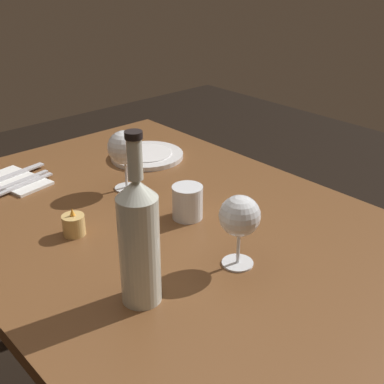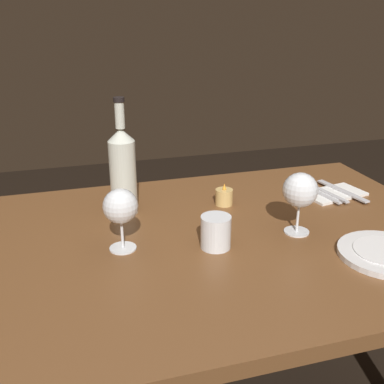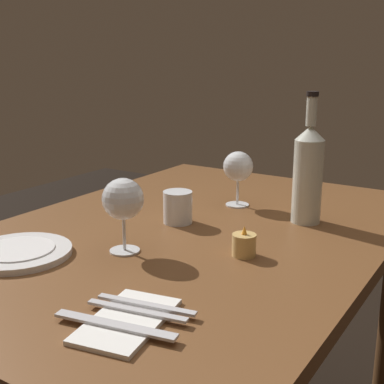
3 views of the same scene
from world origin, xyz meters
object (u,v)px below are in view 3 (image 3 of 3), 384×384
at_px(fork_inner, 137,311).
at_px(table_knife, 115,325).
at_px(folded_napkin, 127,321).
at_px(water_tumbler, 178,208).
at_px(wine_glass_left, 123,201).
at_px(wine_bottle, 308,172).
at_px(wine_glass_right, 239,168).
at_px(votive_candle, 244,246).
at_px(dinner_plate, 19,252).
at_px(fork_outer, 146,305).

bearing_deg(fork_inner, table_knife, -0.00).
bearing_deg(folded_napkin, water_tumbler, -154.90).
distance_m(wine_glass_left, wine_bottle, 0.49).
relative_size(wine_glass_right, wine_bottle, 0.47).
distance_m(water_tumbler, fork_inner, 0.50).
distance_m(wine_bottle, table_knife, 0.69).
relative_size(wine_bottle, water_tumbler, 4.03).
bearing_deg(water_tumbler, folded_napkin, 25.10).
xyz_separation_m(votive_candle, fork_inner, (0.33, -0.03, -0.01)).
distance_m(votive_candle, folded_napkin, 0.36).
height_order(wine_glass_left, folded_napkin, wine_glass_left).
relative_size(wine_glass_right, folded_napkin, 0.75).
height_order(wine_glass_right, dinner_plate, wine_glass_right).
height_order(water_tumbler, fork_outer, water_tumbler).
distance_m(votive_candle, fork_inner, 0.34).
bearing_deg(wine_glass_right, votive_candle, 29.67).
height_order(votive_candle, fork_inner, votive_candle).
bearing_deg(dinner_plate, wine_glass_left, 128.73).
distance_m(water_tumbler, dinner_plate, 0.41).
height_order(wine_glass_right, votive_candle, wine_glass_right).
bearing_deg(table_knife, dinner_plate, -108.78).
xyz_separation_m(dinner_plate, folded_napkin, (0.10, 0.38, -0.00)).
bearing_deg(votive_candle, dinner_plate, -57.37).
xyz_separation_m(fork_inner, fork_outer, (-0.03, 0.00, 0.00)).
bearing_deg(wine_bottle, wine_glass_right, -100.32).
relative_size(wine_bottle, fork_inner, 1.84).
distance_m(votive_candle, fork_outer, 0.31).
bearing_deg(votive_candle, fork_inner, -4.34).
xyz_separation_m(fork_inner, table_knife, (0.05, -0.00, 0.00)).
xyz_separation_m(wine_glass_left, folded_napkin, (0.24, 0.20, -0.11)).
distance_m(wine_glass_left, wine_glass_right, 0.45).
bearing_deg(fork_outer, wine_glass_left, -132.92).
height_order(dinner_plate, folded_napkin, dinner_plate).
height_order(dinner_plate, fork_outer, dinner_plate).
relative_size(votive_candle, dinner_plate, 0.30).
bearing_deg(fork_outer, table_knife, -0.00).
relative_size(wine_glass_left, dinner_plate, 0.73).
xyz_separation_m(wine_glass_right, water_tumbler, (0.22, -0.06, -0.07)).
bearing_deg(water_tumbler, table_knife, 23.77).
height_order(wine_glass_left, votive_candle, wine_glass_left).
distance_m(wine_glass_right, water_tumbler, 0.24).
relative_size(folded_napkin, table_knife, 0.99).
relative_size(wine_glass_left, folded_napkin, 0.79).
bearing_deg(folded_napkin, wine_glass_left, -139.59).
bearing_deg(fork_outer, wine_glass_right, -165.65).
xyz_separation_m(dinner_plate, fork_outer, (0.05, 0.38, 0.00)).
height_order(wine_bottle, folded_napkin, wine_bottle).
relative_size(water_tumbler, fork_inner, 0.46).
bearing_deg(table_knife, wine_glass_left, -142.88).
height_order(votive_candle, table_knife, votive_candle).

